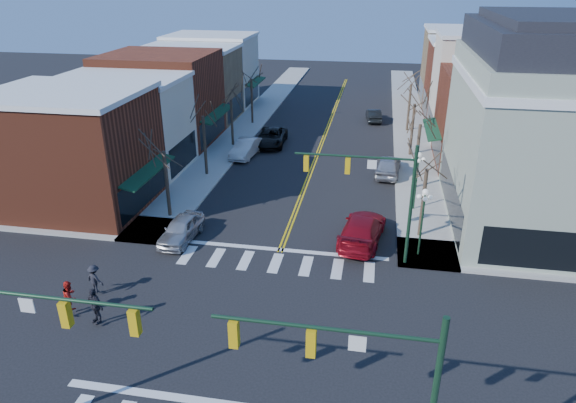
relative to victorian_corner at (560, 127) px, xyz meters
The scene contains 35 objects.
ground 22.95m from the victorian_corner, 138.69° to the right, with size 160.00×160.00×0.00m, color black.
sidewalk_left 26.67m from the victorian_corner, 167.71° to the left, with size 3.50×70.00×0.15m, color #9E9B93.
sidewalk_right 11.56m from the victorian_corner, 144.64° to the left, with size 3.50×70.00×0.15m, color #9E9B93.
bldg_left_brick_a 32.23m from the victorian_corner, behind, with size 10.00×8.50×8.00m, color maroon.
bldg_left_stucco_a 32.52m from the victorian_corner, behind, with size 10.00×7.00×7.50m, color beige.
bldg_left_brick_b 34.62m from the victorian_corner, 157.89° to the left, with size 10.00×9.00×8.50m, color maroon.
bldg_left_tan 38.51m from the victorian_corner, 146.41° to the left, with size 10.00×7.50×7.80m, color #997C54.
bldg_left_stucco_b 43.26m from the victorian_corner, 137.82° to the left, with size 10.00×8.00×8.20m, color beige.
bldg_right_brick_a 11.60m from the victorian_corner, 95.08° to the left, with size 10.00×8.50×8.00m, color maroon.
bldg_right_stucco 19.10m from the victorian_corner, 93.01° to the left, with size 10.00×7.00×10.00m, color beige.
bldg_right_brick_b 26.63m from the victorian_corner, 92.16° to the left, with size 10.00×8.00×8.50m, color maroon.
bldg_right_tan 34.58m from the victorian_corner, 91.66° to the left, with size 10.00×8.00×9.00m, color #997C54.
victorian_corner is the anchor object (origin of this frame).
traffic_mast_near_left 31.14m from the victorian_corner, 135.19° to the right, with size 6.60×0.28×7.20m.
traffic_mast_near_right 24.56m from the victorian_corner, 116.57° to the right, with size 6.60×0.28×7.20m.
traffic_mast_far_right 13.20m from the victorian_corner, 147.05° to the right, with size 6.60×0.28×7.20m.
lamppost_corner 10.89m from the victorian_corner, 144.14° to the right, with size 0.36×0.36×4.33m.
lamppost_midblock 9.10m from the victorian_corner, behind, with size 0.36×0.36×4.33m.
tree_left_a 25.51m from the victorian_corner, behind, with size 0.24×0.24×4.76m, color #382B21.
tree_left_b 25.64m from the victorian_corner, 169.76° to the left, with size 0.24×0.24×5.04m, color #382B21.
tree_left_c 28.20m from the victorian_corner, 153.34° to the left, with size 0.24×0.24×4.55m, color #382B21.
tree_left_d 32.53m from the victorian_corner, 140.54° to the left, with size 0.24×0.24×4.90m, color #382B21.
tree_right_a 9.84m from the victorian_corner, 156.63° to the right, with size 0.24×0.24×4.62m, color #382B21.
tree_right_b 10.12m from the victorian_corner, 150.95° to the left, with size 0.24×0.24×5.18m, color #382B21.
tree_right_c 15.49m from the victorian_corner, 122.94° to the left, with size 0.24×0.24×4.83m, color #382B21.
tree_right_d 22.43m from the victorian_corner, 111.56° to the left, with size 0.24×0.24×4.97m, color #382B21.
car_left_near 24.53m from the victorian_corner, 164.15° to the right, with size 1.76×4.37×1.49m, color #ACACB1.
car_left_mid 25.57m from the victorian_corner, 156.94° to the left, with size 1.66×4.75×1.57m, color silver.
car_left_far 25.89m from the victorian_corner, 147.66° to the left, with size 2.61×5.66×1.57m, color black.
car_right_near 13.90m from the victorian_corner, 157.87° to the right, with size 2.37×5.84×1.69m, color maroon.
car_right_mid 13.73m from the victorian_corner, 144.31° to the left, with size 1.96×4.86×1.66m, color #AEADB2.
car_right_far 27.34m from the victorian_corner, 116.02° to the left, with size 1.45×4.14×1.37m, color black.
pedestrian_red_b 29.94m from the victorian_corner, 149.79° to the right, with size 0.84×0.66×1.74m, color red.
pedestrian_dark_a 28.86m from the victorian_corner, 147.20° to the right, with size 1.10×0.46×1.87m, color black.
pedestrian_dark_b 28.87m from the victorian_corner, 152.67° to the right, with size 1.02×0.58×1.57m, color black.
Camera 1 is at (5.22, -19.01, 15.52)m, focal length 32.00 mm.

